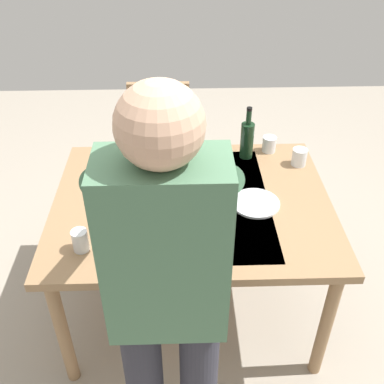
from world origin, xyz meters
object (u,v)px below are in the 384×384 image
water_cup_near_right (299,157)px  serving_bowl_pasta (148,191)px  wine_glass_left (207,233)px  wine_bottle (247,139)px  dinner_plate_near (256,203)px  dining_table (192,212)px  person_server (168,296)px  water_cup_near_left (269,144)px  dinner_plate_far (203,159)px  water_cup_far_left (80,240)px  chair_near (160,144)px

water_cup_near_right → serving_bowl_pasta: size_ratio=0.31×
wine_glass_left → serving_bowl_pasta: bearing=-56.5°
wine_bottle → dinner_plate_near: size_ratio=1.29×
dining_table → serving_bowl_pasta: 0.24m
wine_glass_left → person_server: bearing=70.4°
water_cup_near_left → dinner_plate_near: size_ratio=0.38×
dining_table → wine_bottle: (-0.31, -0.39, 0.18)m
serving_bowl_pasta → wine_bottle: bearing=-145.8°
person_server → water_cup_near_right: (-0.68, -1.08, -0.18)m
dinner_plate_far → person_server: bearing=81.5°
person_server → dinner_plate_near: person_server is taller
serving_bowl_pasta → water_cup_near_right: bearing=-161.6°
water_cup_near_right → dinner_plate_far: size_ratio=0.41×
water_cup_far_left → dinner_plate_far: 0.88m
wine_bottle → water_cup_near_right: 0.29m
dining_table → chair_near: bearing=-78.3°
wine_bottle → person_server: bearing=70.7°
wine_bottle → water_cup_near_right: (-0.27, 0.09, -0.06)m
serving_bowl_pasta → wine_glass_left: bearing=123.5°
chair_near → water_cup_far_left: chair_near is taller
wine_bottle → dinner_plate_near: 0.44m
dining_table → wine_glass_left: 0.40m
serving_bowl_pasta → dinner_plate_far: 0.43m
water_cup_near_left → dinner_plate_near: bearing=73.6°
dining_table → chair_near: 0.93m
water_cup_near_left → wine_glass_left: bearing=63.8°
wine_glass_left → chair_near: bearing=-79.4°
wine_glass_left → water_cup_near_right: size_ratio=1.61×
dining_table → serving_bowl_pasta: (0.21, -0.04, 0.11)m
water_cup_near_left → serving_bowl_pasta: 0.77m
dinner_plate_far → water_cup_near_left: bearing=-167.4°
dining_table → dinner_plate_far: (-0.07, -0.36, 0.08)m
dinner_plate_near → wine_bottle: bearing=-90.9°
water_cup_near_left → water_cup_near_right: size_ratio=0.93×
dinner_plate_far → serving_bowl_pasta: bearing=48.9°
water_cup_far_left → wine_glass_left: bearing=176.3°
person_server → serving_bowl_pasta: (0.11, -0.82, -0.19)m
water_cup_near_right → wine_bottle: bearing=-18.4°
water_cup_near_left → dinner_plate_far: bearing=12.6°
person_server → water_cup_far_left: person_server is taller
water_cup_near_left → water_cup_far_left: 1.20m
dining_table → serving_bowl_pasta: serving_bowl_pasta is taller
wine_glass_left → wine_bottle: bearing=-109.1°
wine_glass_left → water_cup_near_left: wine_glass_left is taller
person_server → serving_bowl_pasta: person_server is taller
dining_table → serving_bowl_pasta: bearing=-9.8°
water_cup_near_left → dining_table: bearing=44.9°
chair_near → wine_glass_left: (-0.24, 1.26, 0.32)m
water_cup_far_left → dining_table: bearing=-145.7°
wine_glass_left → dinner_plate_far: size_ratio=0.66×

